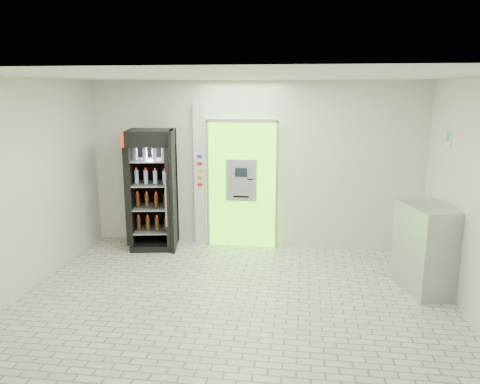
# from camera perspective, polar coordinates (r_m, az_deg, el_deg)

# --- Properties ---
(ground) EXTENTS (6.00, 6.00, 0.00)m
(ground) POSITION_cam_1_polar(r_m,az_deg,el_deg) (6.52, -0.82, -13.35)
(ground) COLOR beige
(ground) RESTS_ON ground
(room_shell) EXTENTS (6.00, 6.00, 6.00)m
(room_shell) POSITION_cam_1_polar(r_m,az_deg,el_deg) (5.96, -0.87, 2.81)
(room_shell) COLOR silver
(room_shell) RESTS_ON ground
(atm_assembly) EXTENTS (1.30, 0.24, 2.33)m
(atm_assembly) POSITION_cam_1_polar(r_m,az_deg,el_deg) (8.46, 0.28, 1.05)
(atm_assembly) COLOR #5DF714
(atm_assembly) RESTS_ON ground
(pillar) EXTENTS (0.22, 0.11, 2.60)m
(pillar) POSITION_cam_1_polar(r_m,az_deg,el_deg) (8.60, -4.85, 2.08)
(pillar) COLOR silver
(pillar) RESTS_ON ground
(beverage_cooler) EXTENTS (0.92, 0.87, 2.15)m
(beverage_cooler) POSITION_cam_1_polar(r_m,az_deg,el_deg) (8.58, -10.51, 0.04)
(beverage_cooler) COLOR black
(beverage_cooler) RESTS_ON ground
(steel_cabinet) EXTENTS (0.87, 1.07, 1.25)m
(steel_cabinet) POSITION_cam_1_polar(r_m,az_deg,el_deg) (7.20, 21.93, -6.39)
(steel_cabinet) COLOR #A0A3A7
(steel_cabinet) RESTS_ON ground
(exit_sign) EXTENTS (0.02, 0.22, 0.26)m
(exit_sign) POSITION_cam_1_polar(r_m,az_deg,el_deg) (7.54, 24.08, 5.91)
(exit_sign) COLOR white
(exit_sign) RESTS_ON room_shell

